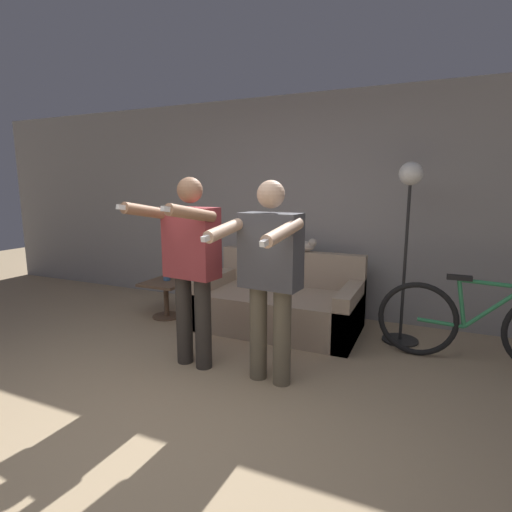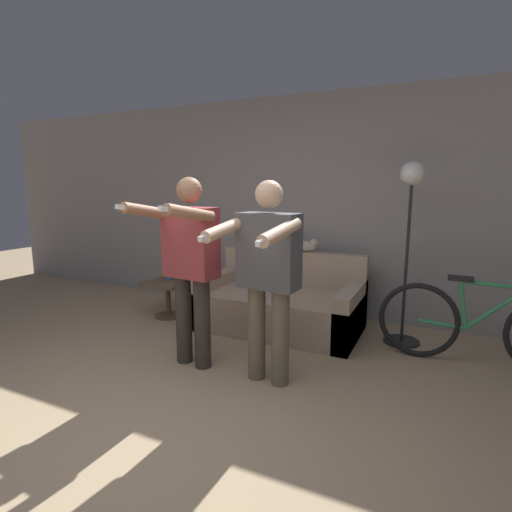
{
  "view_description": "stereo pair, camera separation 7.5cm",
  "coord_description": "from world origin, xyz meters",
  "px_view_note": "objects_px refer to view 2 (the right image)",
  "views": [
    {
      "loc": [
        1.51,
        -1.8,
        1.54
      ],
      "look_at": [
        0.01,
        1.55,
        0.9
      ],
      "focal_mm": 28.0,
      "sensor_mm": 36.0,
      "label": 1
    },
    {
      "loc": [
        1.58,
        -1.76,
        1.54
      ],
      "look_at": [
        0.01,
        1.55,
        0.9
      ],
      "focal_mm": 28.0,
      "sensor_mm": 36.0,
      "label": 2
    }
  ],
  "objects_px": {
    "cat": "(302,246)",
    "floor_lamp": "(410,213)",
    "person_right": "(267,269)",
    "bicycle": "(482,327)",
    "couch": "(281,305)",
    "side_table": "(168,291)",
    "person_left": "(189,259)",
    "cup": "(169,275)"
  },
  "relations": [
    {
      "from": "couch",
      "to": "side_table",
      "type": "height_order",
      "value": "couch"
    },
    {
      "from": "couch",
      "to": "cup",
      "type": "relative_size",
      "value": 15.14
    },
    {
      "from": "couch",
      "to": "cup",
      "type": "height_order",
      "value": "couch"
    },
    {
      "from": "cat",
      "to": "floor_lamp",
      "type": "bearing_deg",
      "value": -11.67
    },
    {
      "from": "person_right",
      "to": "cup",
      "type": "relative_size",
      "value": 14.07
    },
    {
      "from": "person_left",
      "to": "side_table",
      "type": "bearing_deg",
      "value": 142.36
    },
    {
      "from": "couch",
      "to": "cat",
      "type": "relative_size",
      "value": 3.43
    },
    {
      "from": "person_right",
      "to": "cup",
      "type": "xyz_separation_m",
      "value": [
        -1.75,
        1.05,
        -0.43
      ]
    },
    {
      "from": "person_left",
      "to": "side_table",
      "type": "relative_size",
      "value": 3.32
    },
    {
      "from": "cat",
      "to": "cup",
      "type": "relative_size",
      "value": 4.42
    },
    {
      "from": "bicycle",
      "to": "person_right",
      "type": "bearing_deg",
      "value": -146.44
    },
    {
      "from": "person_left",
      "to": "person_right",
      "type": "xyz_separation_m",
      "value": [
        0.71,
        -0.0,
        -0.02
      ]
    },
    {
      "from": "person_right",
      "to": "floor_lamp",
      "type": "height_order",
      "value": "floor_lamp"
    },
    {
      "from": "couch",
      "to": "cup",
      "type": "distance_m",
      "value": 1.42
    },
    {
      "from": "couch",
      "to": "person_right",
      "type": "xyz_separation_m",
      "value": [
        0.36,
        -1.2,
        0.66
      ]
    },
    {
      "from": "cat",
      "to": "bicycle",
      "type": "relative_size",
      "value": 0.29
    },
    {
      "from": "person_right",
      "to": "cat",
      "type": "xyz_separation_m",
      "value": [
        -0.26,
        1.56,
        -0.05
      ]
    },
    {
      "from": "bicycle",
      "to": "cup",
      "type": "bearing_deg",
      "value": 179.57
    },
    {
      "from": "side_table",
      "to": "floor_lamp",
      "type": "bearing_deg",
      "value": 7.46
    },
    {
      "from": "person_right",
      "to": "floor_lamp",
      "type": "relative_size",
      "value": 0.9
    },
    {
      "from": "person_right",
      "to": "bicycle",
      "type": "relative_size",
      "value": 0.94
    },
    {
      "from": "cup",
      "to": "person_right",
      "type": "bearing_deg",
      "value": -30.94
    },
    {
      "from": "person_left",
      "to": "floor_lamp",
      "type": "xyz_separation_m",
      "value": [
        1.6,
        1.32,
        0.35
      ]
    },
    {
      "from": "cat",
      "to": "bicycle",
      "type": "height_order",
      "value": "cat"
    },
    {
      "from": "couch",
      "to": "person_left",
      "type": "relative_size",
      "value": 1.06
    },
    {
      "from": "person_right",
      "to": "cup",
      "type": "distance_m",
      "value": 2.09
    },
    {
      "from": "floor_lamp",
      "to": "couch",
      "type": "bearing_deg",
      "value": -174.34
    },
    {
      "from": "cat",
      "to": "bicycle",
      "type": "xyz_separation_m",
      "value": [
        1.8,
        -0.53,
        -0.51
      ]
    },
    {
      "from": "couch",
      "to": "person_left",
      "type": "bearing_deg",
      "value": -106.31
    },
    {
      "from": "couch",
      "to": "cat",
      "type": "xyz_separation_m",
      "value": [
        0.11,
        0.36,
        0.62
      ]
    },
    {
      "from": "person_right",
      "to": "couch",
      "type": "bearing_deg",
      "value": 111.81
    },
    {
      "from": "cat",
      "to": "side_table",
      "type": "xyz_separation_m",
      "value": [
        -1.46,
        -0.58,
        -0.56
      ]
    },
    {
      "from": "cat",
      "to": "cup",
      "type": "height_order",
      "value": "cat"
    },
    {
      "from": "person_left",
      "to": "bicycle",
      "type": "distance_m",
      "value": 2.55
    },
    {
      "from": "person_left",
      "to": "cup",
      "type": "distance_m",
      "value": 1.55
    },
    {
      "from": "person_left",
      "to": "bicycle",
      "type": "height_order",
      "value": "person_left"
    },
    {
      "from": "cat",
      "to": "floor_lamp",
      "type": "xyz_separation_m",
      "value": [
        1.15,
        -0.24,
        0.42
      ]
    },
    {
      "from": "person_right",
      "to": "floor_lamp",
      "type": "xyz_separation_m",
      "value": [
        0.89,
        1.32,
        0.37
      ]
    },
    {
      "from": "cup",
      "to": "person_left",
      "type": "bearing_deg",
      "value": -45.28
    },
    {
      "from": "person_right",
      "to": "bicycle",
      "type": "distance_m",
      "value": 1.94
    },
    {
      "from": "couch",
      "to": "person_right",
      "type": "relative_size",
      "value": 1.08
    },
    {
      "from": "person_right",
      "to": "side_table",
      "type": "bearing_deg",
      "value": 155.3
    }
  ]
}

